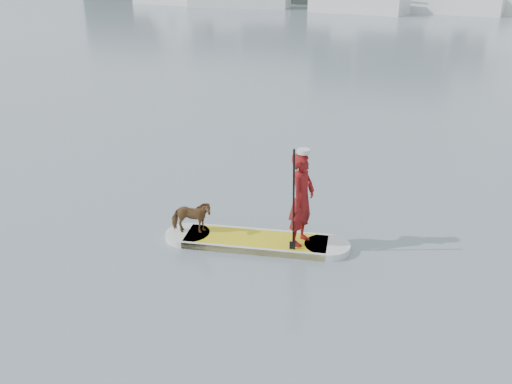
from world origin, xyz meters
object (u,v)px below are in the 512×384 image
at_px(dog, 191,217).
at_px(sailboat_d, 453,3).
at_px(sailboat_c, 357,2).
at_px(paddleboard, 256,241).
at_px(paddler, 302,199).

height_order(dog, sailboat_d, sailboat_d).
bearing_deg(sailboat_d, sailboat_c, -155.08).
bearing_deg(sailboat_d, paddleboard, -80.95).
height_order(sailboat_c, sailboat_d, sailboat_d).
xyz_separation_m(sailboat_c, sailboat_d, (7.55, 2.45, -0.03)).
xyz_separation_m(dog, sailboat_c, (-8.06, 42.48, 0.45)).
relative_size(paddler, sailboat_c, 0.14).
xyz_separation_m(paddler, sailboat_d, (-2.40, 44.48, -0.08)).
distance_m(paddleboard, sailboat_d, 44.70).
distance_m(dog, sailboat_d, 44.94).
xyz_separation_m(dog, sailboat_d, (-0.50, 44.93, 0.43)).
xyz_separation_m(paddler, sailboat_c, (-9.96, 42.03, -0.05)).
relative_size(paddleboard, sailboat_d, 0.27).
xyz_separation_m(paddleboard, sailboat_c, (-9.19, 42.21, 0.82)).
bearing_deg(dog, paddler, -99.37).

